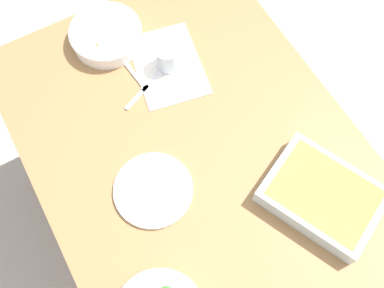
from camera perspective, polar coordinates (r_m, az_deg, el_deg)
name	(u,v)px	position (r m, az deg, el deg)	size (l,w,h in m)	color
ground_plane	(192,212)	(2.01, 0.00, -8.50)	(6.00, 6.00, 0.00)	#9E9389
dining_table	(192,156)	(1.40, 0.00, -1.49)	(1.20, 0.90, 0.74)	olive
placemat	(168,65)	(1.44, -3.05, 9.88)	(0.28, 0.20, 0.00)	silver
stew_bowl	(106,35)	(1.50, -10.75, 13.36)	(0.23, 0.23, 0.06)	white
baking_dish	(322,196)	(1.27, 16.09, -6.26)	(0.36, 0.33, 0.06)	silver
drink_cup	(167,58)	(1.41, -3.13, 10.70)	(0.07, 0.07, 0.08)	#B2BCC6
side_plate	(153,190)	(1.26, -4.90, -5.79)	(0.22, 0.22, 0.01)	white
spoon_by_stew	(100,50)	(1.50, -11.44, 11.53)	(0.11, 0.16, 0.01)	silver
spoon_spare	(150,83)	(1.41, -5.28, 7.61)	(0.09, 0.17, 0.01)	silver
fork_on_table	(139,80)	(1.42, -6.74, 8.02)	(0.18, 0.04, 0.01)	silver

